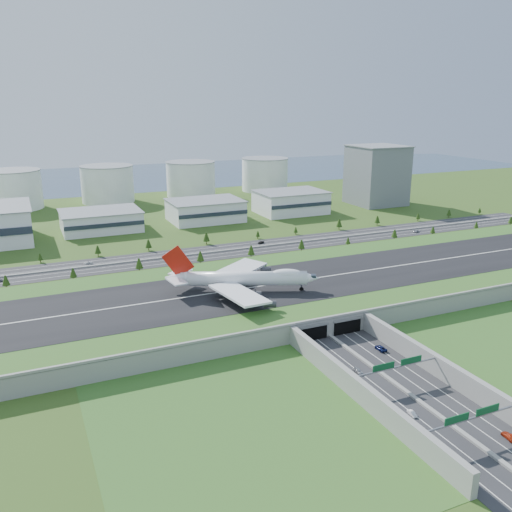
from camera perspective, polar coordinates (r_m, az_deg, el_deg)
name	(u,v)px	position (r m, az deg, el deg)	size (l,w,h in m)	color
ground	(279,299)	(278.04, 2.40, -4.51)	(1200.00, 1200.00, 0.00)	#274816
airfield_deck	(279,291)	(276.53, 2.42, -3.72)	(520.00, 100.00, 9.20)	gray
underpass_road	(404,382)	(200.57, 15.35, -12.70)	(38.80, 120.40, 8.00)	#28282B
sign_gantry_near	(397,368)	(201.88, 14.64, -11.30)	(38.70, 0.70, 9.80)	gray
sign_gantry_far	(472,419)	(179.82, 21.75, -15.66)	(38.70, 0.70, 9.80)	gray
north_expressway	(216,252)	(361.33, -4.25, 0.41)	(560.00, 36.00, 0.12)	#28282B
tree_row	(223,246)	(359.22, -3.54, 1.10)	(502.50, 48.71, 8.43)	#3D2819
hangar_mid_a	(101,221)	(436.11, -16.01, 3.59)	(58.00, 42.00, 15.00)	white
hangar_mid_b	(205,211)	(454.63, -5.36, 4.78)	(58.00, 42.00, 17.00)	white
hangar_mid_c	(291,202)	(485.18, 3.66, 5.67)	(58.00, 42.00, 19.00)	white
office_tower	(377,175)	(536.38, 12.59, 8.28)	(46.00, 46.00, 55.00)	slate
fuel_tank_a	(13,190)	(548.89, -24.18, 6.37)	(50.00, 50.00, 35.00)	silver
fuel_tank_b	(108,184)	(554.76, -15.36, 7.30)	(50.00, 50.00, 35.00)	silver
fuel_tank_c	(191,179)	(573.31, -6.88, 8.03)	(50.00, 50.00, 35.00)	silver
fuel_tank_d	(265,175)	(603.37, 0.94, 8.56)	(50.00, 50.00, 35.00)	silver
bay_water	(115,178)	(728.86, -14.64, 7.99)	(1200.00, 260.00, 0.06)	#31475F
boeing_747	(243,278)	(262.65, -1.42, -2.37)	(71.99, 66.64, 23.62)	white
car_0	(358,371)	(209.83, 10.69, -11.77)	(2.01, 4.99, 1.70)	#B5B6BA
car_1	(412,413)	(188.87, 16.12, -15.63)	(1.42, 4.08, 1.34)	white
car_2	(381,348)	(228.82, 12.99, -9.43)	(2.82, 6.11, 1.70)	#0D1644
car_3	(510,436)	(187.60, 25.13, -16.82)	(2.36, 5.82, 1.69)	#A1280E
car_5	(261,242)	(381.49, 0.52, 1.44)	(1.73, 4.96, 1.63)	black
car_6	(417,231)	(432.48, 16.55, 2.55)	(2.84, 6.17, 1.71)	silver
car_7	(88,263)	(350.23, -17.29, -0.68)	(2.14, 5.27, 1.53)	white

